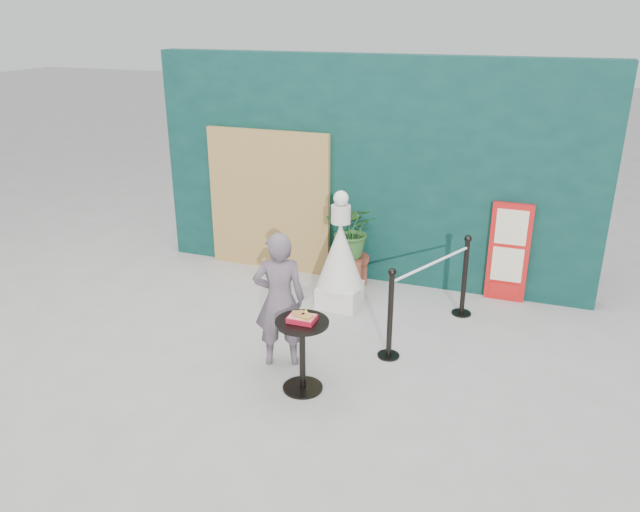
{
  "coord_description": "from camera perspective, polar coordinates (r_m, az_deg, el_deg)",
  "views": [
    {
      "loc": [
        2.16,
        -4.76,
        3.49
      ],
      "look_at": [
        0.0,
        1.2,
        1.0
      ],
      "focal_mm": 35.0,
      "sensor_mm": 36.0,
      "label": 1
    }
  ],
  "objects": [
    {
      "name": "planter",
      "position": [
        8.36,
        3.03,
        1.68
      ],
      "size": [
        0.68,
        0.59,
        1.15
      ],
      "color": "#973D31",
      "rests_on": "ground"
    },
    {
      "name": "food_basket",
      "position": [
        5.94,
        -1.63,
        -5.65
      ],
      "size": [
        0.26,
        0.19,
        0.11
      ],
      "color": "red",
      "rests_on": "cafe_table"
    },
    {
      "name": "statue",
      "position": [
        7.74,
        1.86,
        -0.37
      ],
      "size": [
        0.59,
        0.59,
        1.5
      ],
      "color": "white",
      "rests_on": "ground"
    },
    {
      "name": "stanchion_barrier",
      "position": [
        7.19,
        10.01,
        -3.54
      ],
      "size": [
        0.84,
        1.54,
        1.03
      ],
      "color": "black",
      "rests_on": "ground"
    },
    {
      "name": "woman",
      "position": [
        6.42,
        -3.73,
        -4.02
      ],
      "size": [
        0.63,
        0.52,
        1.47
      ],
      "primitive_type": "imported",
      "rotation": [
        0.0,
        0.0,
        3.52
      ],
      "color": "#645560",
      "rests_on": "ground"
    },
    {
      "name": "bamboo_fence",
      "position": [
        8.84,
        -4.7,
        5.02
      ],
      "size": [
        1.8,
        0.08,
        2.0
      ],
      "primitive_type": "cube",
      "color": "tan",
      "rests_on": "ground"
    },
    {
      "name": "back_wall",
      "position": [
        8.44,
        4.57,
        7.74
      ],
      "size": [
        6.0,
        0.3,
        3.0
      ],
      "primitive_type": "cube",
      "color": "#092B28",
      "rests_on": "ground"
    },
    {
      "name": "menu_board",
      "position": [
        8.22,
        16.86,
        0.28
      ],
      "size": [
        0.5,
        0.07,
        1.3
      ],
      "color": "red",
      "rests_on": "ground"
    },
    {
      "name": "cafe_table",
      "position": [
        6.07,
        -1.63,
        -8.08
      ],
      "size": [
        0.52,
        0.52,
        0.75
      ],
      "color": "black",
      "rests_on": "ground"
    },
    {
      "name": "ground",
      "position": [
        6.29,
        -3.82,
        -12.34
      ],
      "size": [
        60.0,
        60.0,
        0.0
      ],
      "primitive_type": "plane",
      "color": "#ADAAA5",
      "rests_on": "ground"
    }
  ]
}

